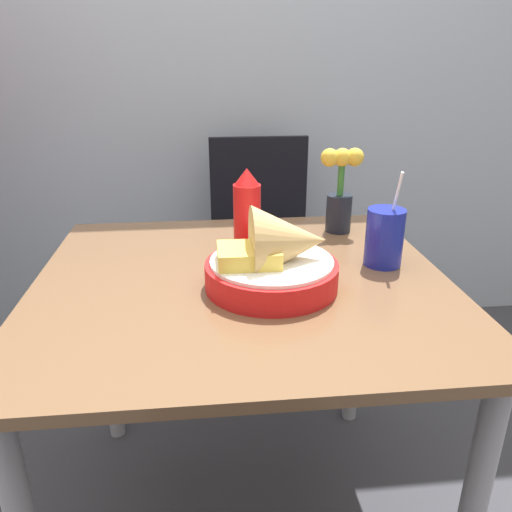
{
  "coord_description": "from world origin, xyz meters",
  "views": [
    {
      "loc": [
        -0.08,
        -1.05,
        1.24
      ],
      "look_at": [
        0.03,
        -0.02,
        0.81
      ],
      "focal_mm": 35.0,
      "sensor_mm": 36.0,
      "label": 1
    }
  ],
  "objects_px": {
    "chair_far_window": "(261,234)",
    "food_basket": "(277,260)",
    "ketchup_bottle": "(247,211)",
    "flower_vase": "(340,191)",
    "drink_cup": "(384,239)"
  },
  "relations": [
    {
      "from": "food_basket",
      "to": "ketchup_bottle",
      "type": "xyz_separation_m",
      "value": [
        -0.04,
        0.24,
        0.04
      ]
    },
    {
      "from": "chair_far_window",
      "to": "drink_cup",
      "type": "height_order",
      "value": "drink_cup"
    },
    {
      "from": "food_basket",
      "to": "drink_cup",
      "type": "xyz_separation_m",
      "value": [
        0.28,
        0.1,
        0.0
      ]
    },
    {
      "from": "drink_cup",
      "to": "flower_vase",
      "type": "distance_m",
      "value": 0.27
    },
    {
      "from": "ketchup_bottle",
      "to": "drink_cup",
      "type": "relative_size",
      "value": 0.91
    },
    {
      "from": "food_basket",
      "to": "chair_far_window",
      "type": "bearing_deg",
      "value": 85.65
    },
    {
      "from": "chair_far_window",
      "to": "ketchup_bottle",
      "type": "height_order",
      "value": "ketchup_bottle"
    },
    {
      "from": "chair_far_window",
      "to": "ketchup_bottle",
      "type": "relative_size",
      "value": 4.29
    },
    {
      "from": "chair_far_window",
      "to": "ketchup_bottle",
      "type": "distance_m",
      "value": 0.77
    },
    {
      "from": "flower_vase",
      "to": "drink_cup",
      "type": "bearing_deg",
      "value": -80.12
    },
    {
      "from": "chair_far_window",
      "to": "flower_vase",
      "type": "xyz_separation_m",
      "value": [
        0.16,
        -0.57,
        0.33
      ]
    },
    {
      "from": "chair_far_window",
      "to": "food_basket",
      "type": "distance_m",
      "value": 0.97
    },
    {
      "from": "ketchup_bottle",
      "to": "flower_vase",
      "type": "height_order",
      "value": "flower_vase"
    },
    {
      "from": "food_basket",
      "to": "drink_cup",
      "type": "distance_m",
      "value": 0.29
    },
    {
      "from": "food_basket",
      "to": "flower_vase",
      "type": "height_order",
      "value": "flower_vase"
    }
  ]
}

